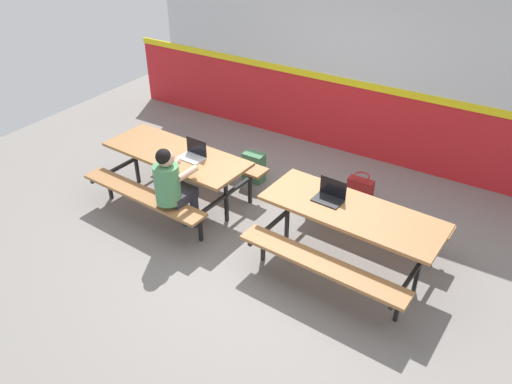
{
  "coord_description": "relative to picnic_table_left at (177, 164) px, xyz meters",
  "views": [
    {
      "loc": [
        2.7,
        -4.39,
        3.83
      ],
      "look_at": [
        0.0,
        -0.08,
        0.55
      ],
      "focal_mm": 35.39,
      "sensor_mm": 36.0,
      "label": 1
    }
  ],
  "objects": [
    {
      "name": "laptop_dark",
      "position": [
        2.14,
        0.06,
        0.21
      ],
      "size": [
        0.33,
        0.24,
        0.22
      ],
      "color": "black",
      "rests_on": "picnic_table_right"
    },
    {
      "name": "student_nearer",
      "position": [
        0.43,
        -0.58,
        0.13
      ],
      "size": [
        0.38,
        0.53,
        1.21
      ],
      "color": "#2D2D38",
      "rests_on": "ground"
    },
    {
      "name": "picnic_table_left",
      "position": [
        0.0,
        0.0,
        0.0
      ],
      "size": [
        2.02,
        1.66,
        0.74
      ],
      "color": "#9E6B3D",
      "rests_on": "ground"
    },
    {
      "name": "ground_plane",
      "position": [
        1.22,
        0.08,
        -0.59
      ],
      "size": [
        10.0,
        10.0,
        0.02
      ],
      "primitive_type": "cube",
      "color": "gray"
    },
    {
      "name": "laptop_silver",
      "position": [
        0.27,
        0.02,
        0.21
      ],
      "size": [
        0.33,
        0.24,
        0.22
      ],
      "color": "silver",
      "rests_on": "picnic_table_left"
    },
    {
      "name": "picnic_table_right",
      "position": [
        2.44,
        0.01,
        0.0
      ],
      "size": [
        2.02,
        1.66,
        0.74
      ],
      "color": "#9E6B3D",
      "rests_on": "ground"
    },
    {
      "name": "accent_backdrop",
      "position": [
        1.22,
        2.56,
        0.67
      ],
      "size": [
        8.0,
        0.14,
        2.6
      ],
      "color": "red",
      "rests_on": "ground"
    },
    {
      "name": "tote_bag_bright",
      "position": [
        2.08,
        1.24,
        -0.38
      ],
      "size": [
        0.34,
        0.21,
        0.43
      ],
      "color": "maroon",
      "rests_on": "ground"
    },
    {
      "name": "backpack_dark",
      "position": [
        0.58,
        0.98,
        -0.36
      ],
      "size": [
        0.3,
        0.22,
        0.44
      ],
      "color": "#3F724C",
      "rests_on": "ground"
    }
  ]
}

